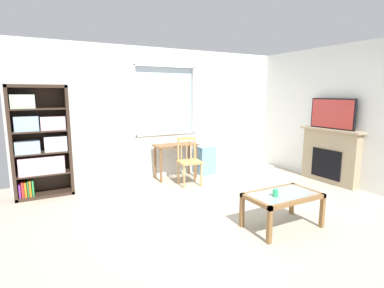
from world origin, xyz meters
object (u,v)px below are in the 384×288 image
object	(u,v)px
wooden_chair	(189,161)
sippy_cup	(276,193)
bookshelf	(40,143)
desk_under_window	(176,151)
tv	(332,114)
coffee_table	(283,199)
fireplace	(330,156)
plastic_drawer_unit	(205,160)

from	to	relation	value
wooden_chair	sippy_cup	distance (m)	2.24
sippy_cup	wooden_chair	bearing A→B (deg)	91.01
bookshelf	desk_under_window	distance (m)	2.47
bookshelf	desk_under_window	size ratio (longest dim) A/B	2.11
bookshelf	tv	distance (m)	5.26
wooden_chair	tv	size ratio (longest dim) A/B	0.97
desk_under_window	coffee_table	distance (m)	2.74
coffee_table	fireplace	bearing A→B (deg)	24.58
bookshelf	desk_under_window	xyz separation A→B (m)	(2.44, -0.11, -0.34)
wooden_chair	coffee_table	distance (m)	2.22
tv	bookshelf	bearing A→B (deg)	159.99
bookshelf	sippy_cup	xyz separation A→B (m)	(2.52, -2.86, -0.42)
plastic_drawer_unit	coffee_table	world-z (taller)	plastic_drawer_unit
desk_under_window	tv	distance (m)	3.10
fireplace	coffee_table	xyz separation A→B (m)	(-2.27, -1.04, -0.15)
bookshelf	plastic_drawer_unit	size ratio (longest dim) A/B	3.11
wooden_chair	tv	xyz separation A→B (m)	(2.45, -1.17, 0.88)
wooden_chair	fireplace	size ratio (longest dim) A/B	0.72
bookshelf	fireplace	size ratio (longest dim) A/B	1.49
coffee_table	plastic_drawer_unit	bearing A→B (deg)	80.12
bookshelf	fireplace	xyz separation A→B (m)	(4.94, -1.79, -0.38)
wooden_chair	coffee_table	bearing A→B (deg)	-84.90
sippy_cup	coffee_table	bearing A→B (deg)	10.34
desk_under_window	tv	bearing A→B (deg)	-34.16
fireplace	sippy_cup	xyz separation A→B (m)	(-2.43, -1.07, -0.03)
bookshelf	desk_under_window	world-z (taller)	bookshelf
bookshelf	fireplace	world-z (taller)	bookshelf
fireplace	bookshelf	bearing A→B (deg)	160.06
bookshelf	wooden_chair	bearing A→B (deg)	-14.11
plastic_drawer_unit	tv	distance (m)	2.69
desk_under_window	coffee_table	xyz separation A→B (m)	(0.23, -2.72, -0.19)
plastic_drawer_unit	coffee_table	bearing A→B (deg)	-99.88
desk_under_window	fireplace	distance (m)	3.02
bookshelf	coffee_table	size ratio (longest dim) A/B	1.95
wooden_chair	desk_under_window	bearing A→B (deg)	93.75
bookshelf	tv	size ratio (longest dim) A/B	2.01
wooden_chair	coffee_table	world-z (taller)	wooden_chair
bookshelf	sippy_cup	size ratio (longest dim) A/B	20.67
plastic_drawer_unit	tv	size ratio (longest dim) A/B	0.65
wooden_chair	coffee_table	xyz separation A→B (m)	(0.20, -2.21, -0.08)
desk_under_window	tv	world-z (taller)	tv
desk_under_window	bookshelf	bearing A→B (deg)	177.47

